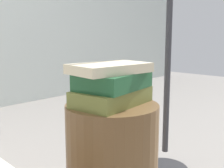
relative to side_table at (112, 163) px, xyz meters
The scene contains 4 objects.
side_table is the anchor object (origin of this frame).
book_olive 0.25m from the side_table, 39.82° to the left, with size 0.28×0.17×0.06m, color olive.
book_forest 0.31m from the side_table, 23.99° to the right, with size 0.26×0.18×0.06m, color #1E512D.
book_cream 0.36m from the side_table, behind, with size 0.27×0.17×0.03m, color beige.
Camera 1 is at (-0.74, -0.69, 0.70)m, focal length 46.53 mm.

